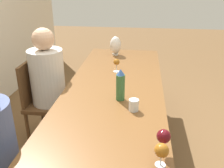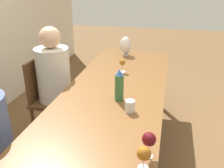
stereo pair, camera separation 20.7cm
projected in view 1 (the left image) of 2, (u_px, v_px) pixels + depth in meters
name	position (u px, v px, depth m)	size (l,w,h in m)	color
dining_table	(111.00, 106.00, 2.07)	(2.99, 0.87, 0.74)	brown
water_bottle	(120.00, 85.00, 1.98)	(0.07, 0.07, 0.26)	#336638
water_tumbler	(134.00, 105.00, 1.85)	(0.07, 0.07, 0.09)	silver
vase	(115.00, 45.00, 3.14)	(0.14, 0.14, 0.24)	silver
wine_glass_1	(117.00, 63.00, 2.59)	(0.07, 0.07, 0.14)	silver
wine_glass_2	(164.00, 137.00, 1.37)	(0.08, 0.08, 0.16)	silver
wine_glass_4	(162.00, 151.00, 1.29)	(0.08, 0.08, 0.13)	silver
chair_far	(44.00, 99.00, 2.59)	(0.44, 0.44, 0.89)	brown
person_far	(49.00, 84.00, 2.51)	(0.34, 0.34, 1.23)	#2D2D38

